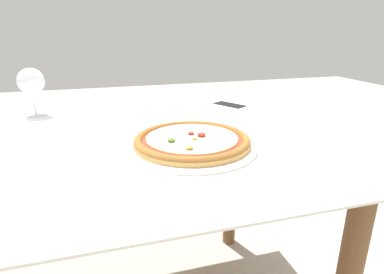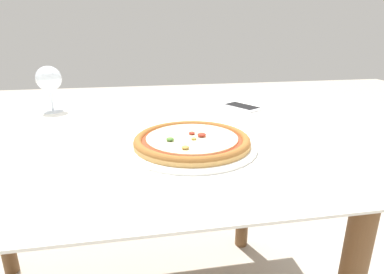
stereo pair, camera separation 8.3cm
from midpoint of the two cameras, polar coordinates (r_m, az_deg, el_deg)
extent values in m
cube|color=brown|center=(0.95, -15.95, -1.78)|extent=(1.18, 0.86, 0.04)
cube|color=white|center=(0.94, -16.07, -0.59)|extent=(1.28, 0.96, 0.01)
cylinder|color=brown|center=(1.53, 5.42, -7.69)|extent=(0.06, 0.06, 0.68)
cylinder|color=white|center=(0.84, -2.83, -1.67)|extent=(0.34, 0.34, 0.01)
cylinder|color=tan|center=(0.83, -2.85, -0.96)|extent=(0.30, 0.30, 0.01)
torus|color=#935B28|center=(0.83, -2.85, -0.57)|extent=(0.30, 0.30, 0.02)
cylinder|color=#BC381E|center=(0.83, -2.85, -0.47)|extent=(0.26, 0.26, 0.00)
cylinder|color=beige|center=(0.83, -2.86, -0.21)|extent=(0.24, 0.24, 0.00)
ellipsoid|color=#BC9342|center=(0.75, -3.66, -1.95)|extent=(0.02, 0.02, 0.01)
ellipsoid|color=#A83323|center=(0.83, -1.15, 0.41)|extent=(0.02, 0.02, 0.01)
ellipsoid|color=#4C7A33|center=(0.80, -6.67, -0.58)|extent=(0.02, 0.02, 0.01)
ellipsoid|color=#BC9342|center=(0.81, -2.46, -0.32)|extent=(0.01, 0.01, 0.01)
ellipsoid|color=#A83323|center=(0.85, -2.99, 0.65)|extent=(0.02, 0.02, 0.01)
cylinder|color=silver|center=(1.29, -27.62, 3.46)|extent=(0.07, 0.07, 0.00)
cylinder|color=silver|center=(1.28, -27.91, 5.29)|extent=(0.01, 0.01, 0.08)
sphere|color=silver|center=(1.27, -28.46, 8.74)|extent=(0.09, 0.09, 0.09)
cube|color=white|center=(1.27, 4.84, 5.49)|extent=(0.13, 0.16, 0.01)
cube|color=black|center=(1.27, 4.85, 5.74)|extent=(0.12, 0.14, 0.00)
camera|label=1|loc=(0.04, -92.86, -0.98)|focal=30.00mm
camera|label=2|loc=(0.04, 87.14, 0.98)|focal=30.00mm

